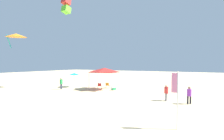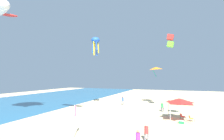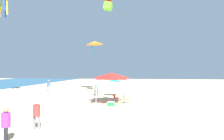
{
  "view_description": "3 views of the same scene",
  "coord_description": "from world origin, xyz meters",
  "views": [
    {
      "loc": [
        -10.07,
        18.46,
        3.66
      ],
      "look_at": [
        0.75,
        -1.46,
        2.78
      ],
      "focal_mm": 25.28,
      "sensor_mm": 36.0,
      "label": 1
    },
    {
      "loc": [
        -23.12,
        -0.52,
        5.94
      ],
      "look_at": [
        0.94,
        9.04,
        7.17
      ],
      "focal_mm": 26.34,
      "sensor_mm": 36.0,
      "label": 2
    },
    {
      "loc": [
        -17.36,
        -3.26,
        3.26
      ],
      "look_at": [
        1.36,
        -0.85,
        3.36
      ],
      "focal_mm": 30.51,
      "sensor_mm": 36.0,
      "label": 3
    }
  ],
  "objects": [
    {
      "name": "kite_box_red",
      "position": [
        7.61,
        0.49,
        12.53
      ],
      "size": [
        1.08,
        1.25,
        2.39
      ],
      "rotation": [
        0.0,
        0.0,
        3.1
      ],
      "color": "red"
    },
    {
      "name": "cooler_box",
      "position": [
        0.2,
        -0.91,
        0.2
      ],
      "size": [
        0.54,
        0.69,
        0.4
      ],
      "color": "#1E8C4C",
      "rests_on": "ground"
    },
    {
      "name": "person_far_stroller",
      "position": [
        -9.46,
        2.59,
        0.94
      ],
      "size": [
        0.38,
        0.38,
        1.61
      ],
      "rotation": [
        0.0,
        0.0,
        0.73
      ],
      "color": "black",
      "rests_on": "ground"
    },
    {
      "name": "person_by_tent",
      "position": [
        -7.4,
        2.26,
        0.95
      ],
      "size": [
        0.38,
        0.43,
        1.62
      ],
      "rotation": [
        0.0,
        0.0,
        1.48
      ],
      "color": "slate",
      "rests_on": "ground"
    },
    {
      "name": "folding_chair_left_of_tent",
      "position": [
        2.66,
        -1.09,
        0.47
      ],
      "size": [
        0.75,
        0.8,
        0.82
      ],
      "rotation": [
        0.0,
        0.0,
        0.51
      ],
      "color": "black",
      "rests_on": "ground"
    },
    {
      "name": "banner_flag",
      "position": [
        -9.07,
        9.11,
        1.96
      ],
      "size": [
        0.36,
        0.06,
        3.25
      ],
      "color": "silver",
      "rests_on": "ground"
    },
    {
      "name": "canopy_tent",
      "position": [
        1.61,
        -0.76,
        2.76
      ],
      "size": [
        3.81,
        3.23,
        3.1
      ],
      "rotation": [
        0.0,
        0.0,
        0.12
      ],
      "color": "#B7B7BC",
      "rests_on": "ground"
    },
    {
      "name": "person_near_umbrella",
      "position": [
        7.23,
        2.02,
        0.97
      ],
      "size": [
        0.39,
        0.42,
        1.65
      ],
      "rotation": [
        0.0,
        0.0,
        1.96
      ],
      "color": "#33384C",
      "rests_on": "ground"
    },
    {
      "name": "kite_delta_orange",
      "position": [
        14.8,
        3.92,
        8.11
      ],
      "size": [
        3.9,
        3.91,
        2.32
      ],
      "rotation": [
        0.0,
        0.0,
        3.58
      ],
      "color": "orange"
    },
    {
      "name": "folding_chair_near_cooler",
      "position": [
        1.9,
        -2.16,
        0.47
      ],
      "size": [
        0.65,
        0.73,
        0.82
      ],
      "rotation": [
        0.0,
        0.0,
        0.24
      ],
      "color": "black",
      "rests_on": "ground"
    },
    {
      "name": "ground",
      "position": [
        0.0,
        0.0,
        -0.05
      ],
      "size": [
        120.0,
        120.0,
        0.1
      ],
      "primitive_type": "cube",
      "color": "#D6BC8C"
    },
    {
      "name": "beach_umbrella",
      "position": [
        7.03,
        -0.48,
        2.05
      ],
      "size": [
        1.9,
        1.89,
        2.33
      ],
      "color": "silver",
      "rests_on": "ground"
    }
  ]
}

